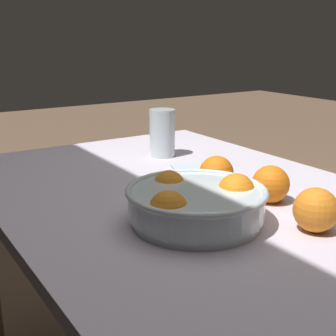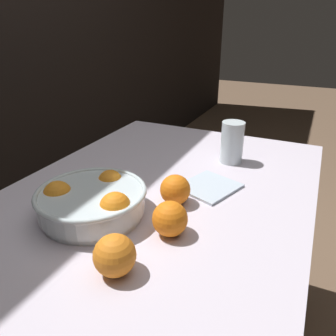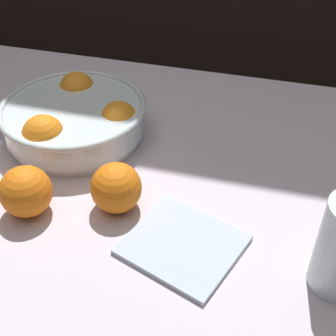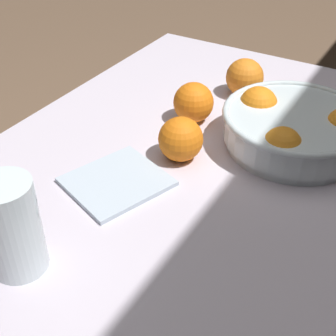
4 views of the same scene
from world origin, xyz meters
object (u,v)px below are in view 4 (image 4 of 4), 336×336
Objects in this scene: juice_glass at (13,232)px; orange_loose_aside at (245,77)px; orange_loose_near_bowl at (193,102)px; orange_loose_front at (181,139)px; fruit_bowl at (295,127)px.

juice_glass reaches higher than orange_loose_aside.
orange_loose_front is (0.13, 0.05, -0.00)m from orange_loose_near_bowl.
orange_loose_aside reaches higher than orange_loose_near_bowl.
juice_glass is (0.48, -0.22, 0.02)m from fruit_bowl.
fruit_bowl is at bearing 131.04° from orange_loose_front.
fruit_bowl is 0.21m from orange_loose_front.
orange_loose_aside is at bearing -179.55° from orange_loose_front.
orange_loose_aside is (-0.63, 0.06, -0.02)m from juice_glass.
orange_loose_near_bowl is 0.14m from orange_loose_front.
orange_loose_front is at bearing -48.96° from fruit_bowl.
orange_loose_near_bowl is at bearing -161.08° from orange_loose_front.
orange_loose_near_bowl is at bearing -15.03° from orange_loose_aside.
orange_loose_aside is (-0.29, -0.00, 0.00)m from orange_loose_front.
fruit_bowl is 0.53m from juice_glass.
orange_loose_near_bowl is (0.01, -0.21, -0.00)m from fruit_bowl.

